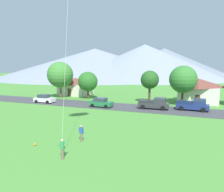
% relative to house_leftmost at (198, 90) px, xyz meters
% --- Properties ---
extents(road_strip, '(160.00, 6.90, 0.08)m').
position_rel_house_leftmost_xyz_m(road_strip, '(-7.98, -10.63, -2.55)').
color(road_strip, '#424247').
rests_on(road_strip, ground).
extents(mountain_west_ridge, '(130.83, 130.83, 20.02)m').
position_rel_house_leftmost_xyz_m(mountain_west_ridge, '(-65.68, 87.45, 7.42)').
color(mountain_west_ridge, gray).
rests_on(mountain_west_ridge, ground).
extents(mountain_far_west_ridge, '(100.52, 100.52, 21.47)m').
position_rel_house_leftmost_xyz_m(mountain_far_west_ridge, '(-30.09, 86.53, 8.14)').
color(mountain_far_west_ridge, gray).
rests_on(mountain_far_west_ridge, ground).
extents(mountain_far_east_ridge, '(88.03, 88.03, 19.38)m').
position_rel_house_leftmost_xyz_m(mountain_far_east_ridge, '(-19.11, 95.23, 7.10)').
color(mountain_far_east_ridge, slate).
rests_on(mountain_far_east_ridge, ground).
extents(house_leftmost, '(8.21, 7.43, 5.00)m').
position_rel_house_leftmost_xyz_m(house_leftmost, '(0.00, 0.00, 0.00)').
color(house_leftmost, silver).
rests_on(house_leftmost, ground).
extents(house_left_center, '(8.10, 6.80, 4.50)m').
position_rel_house_leftmost_xyz_m(house_left_center, '(-29.67, 0.83, -0.26)').
color(house_left_center, beige).
rests_on(house_left_center, ground).
extents(tree_near_left, '(3.68, 3.68, 6.64)m').
position_rel_house_leftmost_xyz_m(tree_near_left, '(-9.11, -4.85, 2.17)').
color(tree_near_left, '#4C3823').
rests_on(tree_near_left, ground).
extents(tree_left_of_center, '(5.16, 5.16, 7.63)m').
position_rel_house_leftmost_xyz_m(tree_left_of_center, '(-2.77, -5.12, 2.45)').
color(tree_left_of_center, '#4C3823').
rests_on(tree_left_of_center, ground).
extents(tree_center, '(4.54, 4.54, 6.28)m').
position_rel_house_leftmost_xyz_m(tree_center, '(-23.56, -3.96, 1.40)').
color(tree_center, '#4C3823').
rests_on(tree_center, ground).
extents(tree_far_right, '(6.14, 6.14, 8.57)m').
position_rel_house_leftmost_xyz_m(tree_far_right, '(-30.54, -4.70, 2.90)').
color(tree_far_right, brown).
rests_on(tree_far_right, ground).
extents(parked_car_white_mid_west, '(4.26, 2.19, 1.68)m').
position_rel_house_leftmost_xyz_m(parked_car_white_mid_west, '(-29.34, -12.19, -1.72)').
color(parked_car_white_mid_west, white).
rests_on(parked_car_white_mid_west, road_strip).
extents(parked_car_green_mid_east, '(4.25, 2.18, 1.68)m').
position_rel_house_leftmost_xyz_m(parked_car_green_mid_east, '(-16.59, -12.19, -1.72)').
color(parked_car_green_mid_east, '#237042').
rests_on(parked_car_green_mid_east, road_strip).
extents(pickup_truck_navy_west_side, '(5.29, 2.52, 1.99)m').
position_rel_house_leftmost_xyz_m(pickup_truck_navy_west_side, '(-0.76, -9.47, -1.53)').
color(pickup_truck_navy_west_side, navy).
rests_on(pickup_truck_navy_west_side, road_strip).
extents(pickup_truck_charcoal_east_side, '(5.27, 2.48, 1.99)m').
position_rel_house_leftmost_xyz_m(pickup_truck_charcoal_east_side, '(-7.13, -10.51, -1.53)').
color(pickup_truck_charcoal_east_side, '#333338').
rests_on(pickup_truck_charcoal_east_side, road_strip).
extents(watcher_person, '(0.56, 0.24, 1.68)m').
position_rel_house_leftmost_xyz_m(watcher_person, '(-11.15, -29.11, -1.71)').
color(watcher_person, '#70604C').
rests_on(watcher_person, ground).
extents(soccer_ball, '(0.24, 0.24, 0.24)m').
position_rel_house_leftmost_xyz_m(soccer_ball, '(-14.73, -31.63, -2.47)').
color(soccer_ball, orange).
rests_on(soccer_ball, ground).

